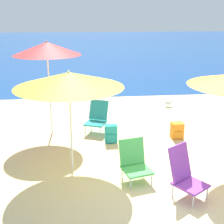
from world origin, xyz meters
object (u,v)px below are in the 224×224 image
at_px(beach_umbrella_red, 47,49).
at_px(beach_umbrella_yellow, 69,80).
at_px(backpack_teal, 111,134).
at_px(backpack_orange, 177,131).
at_px(beach_chair_green, 134,161).
at_px(seagull, 168,103).
at_px(beach_chair_purple, 185,173).
at_px(beach_chair_teal, 97,117).

height_order(beach_umbrella_red, beach_umbrella_yellow, beach_umbrella_red).
bearing_deg(backpack_teal, backpack_orange, 2.85).
distance_m(beach_chair_green, backpack_teal, 1.81).
distance_m(backpack_teal, seagull, 3.53).
xyz_separation_m(beach_umbrella_red, beach_chair_green, (1.71, -2.54, -1.80)).
distance_m(beach_chair_purple, backpack_teal, 2.63).
distance_m(beach_chair_purple, seagull, 5.33).
bearing_deg(backpack_orange, beach_umbrella_yellow, -152.78).
bearing_deg(backpack_orange, beach_umbrella_red, 167.90).
bearing_deg(beach_chair_green, backpack_teal, 84.07).
bearing_deg(backpack_teal, beach_umbrella_red, 152.78).
height_order(beach_umbrella_yellow, backpack_orange, beach_umbrella_yellow).
bearing_deg(beach_umbrella_yellow, beach_chair_teal, 72.63).
relative_size(beach_chair_purple, backpack_orange, 2.20).
relative_size(beach_umbrella_red, beach_chair_teal, 2.95).
bearing_deg(beach_chair_purple, beach_umbrella_red, 93.75).
relative_size(beach_chair_purple, beach_chair_green, 1.16).
height_order(beach_chair_purple, backpack_teal, beach_chair_purple).
bearing_deg(seagull, backpack_teal, -128.69).
bearing_deg(backpack_orange, beach_chair_purple, -104.90).
height_order(beach_chair_green, beach_chair_teal, beach_chair_teal).
relative_size(beach_umbrella_yellow, beach_chair_purple, 2.33).
xyz_separation_m(beach_chair_green, backpack_teal, (-0.25, 1.79, -0.16)).
bearing_deg(beach_umbrella_yellow, beach_umbrella_red, 105.63).
relative_size(beach_umbrella_yellow, seagull, 7.63).
bearing_deg(beach_umbrella_red, beach_chair_purple, -52.23).
bearing_deg(beach_umbrella_red, seagull, 28.64).
bearing_deg(beach_umbrella_yellow, beach_chair_purple, -31.86).
xyz_separation_m(beach_umbrella_red, beach_umbrella_yellow, (0.56, -1.99, -0.36)).
distance_m(beach_umbrella_red, beach_chair_teal, 2.12).
bearing_deg(backpack_teal, beach_umbrella_yellow, -126.19).
bearing_deg(seagull, beach_chair_purple, -103.17).
bearing_deg(beach_chair_green, beach_chair_teal, 87.99).
height_order(beach_chair_green, backpack_orange, beach_chair_green).
relative_size(beach_umbrella_red, beach_umbrella_yellow, 1.16).
relative_size(beach_chair_teal, backpack_teal, 1.84).
xyz_separation_m(beach_chair_purple, backpack_teal, (-1.00, 2.42, -0.22)).
bearing_deg(backpack_orange, seagull, 78.47).
bearing_deg(beach_chair_purple, backpack_teal, 78.34).
bearing_deg(beach_umbrella_red, backpack_orange, -12.10).
xyz_separation_m(beach_chair_teal, seagull, (2.49, 2.01, -0.27)).
bearing_deg(beach_chair_green, seagull, 52.77).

